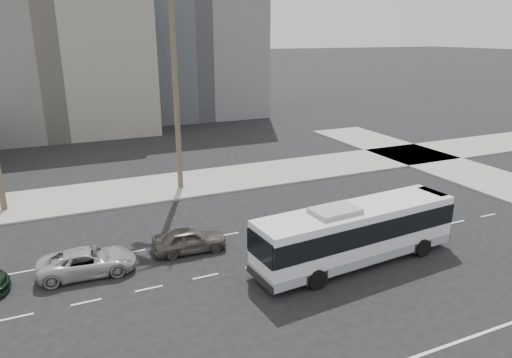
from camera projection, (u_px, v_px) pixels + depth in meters
ground at (304, 255)px, 26.64m from camera, size 700.00×700.00×0.00m
sidewalk_north at (216, 180)px, 40.11m from camera, size 120.00×7.00×0.15m
midrise_beige_west at (49, 61)px, 58.41m from camera, size 24.00×18.00×18.00m
midrise_gray_center at (185, 29)px, 71.06m from camera, size 20.00×20.00×26.00m
highrise_far at (190, 2)px, 270.99m from camera, size 22.00×22.00×60.00m
city_bus at (356, 232)px, 25.36m from camera, size 12.42×3.70×3.52m
car_a at (189, 240)px, 26.93m from camera, size 2.01×4.44×1.48m
car_b at (88, 262)px, 24.42m from camera, size 2.62×5.16×1.40m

